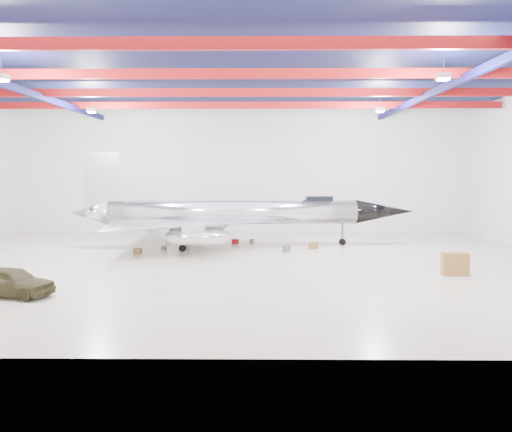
{
  "coord_description": "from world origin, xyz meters",
  "views": [
    {
      "loc": [
        1.81,
        -28.97,
        5.37
      ],
      "look_at": [
        1.48,
        2.0,
        2.67
      ],
      "focal_mm": 35.0,
      "sensor_mm": 36.0,
      "label": 1
    }
  ],
  "objects": [
    {
      "name": "jeep",
      "position": [
        -9.08,
        -7.75,
        0.65
      ],
      "size": [
        4.06,
        2.4,
        1.3
      ],
      "primitive_type": "imported",
      "rotation": [
        0.0,
        0.0,
        1.33
      ],
      "color": "#37321B",
      "rests_on": "floor"
    },
    {
      "name": "toolbox_red",
      "position": [
        -0.14,
        8.39,
        0.18
      ],
      "size": [
        0.56,
        0.48,
        0.35
      ],
      "primitive_type": "cube",
      "rotation": [
        0.0,
        0.0,
        -0.16
      ],
      "color": "maroon",
      "rests_on": "floor"
    },
    {
      "name": "crate_small",
      "position": [
        -5.04,
        5.62,
        0.12
      ],
      "size": [
        0.38,
        0.32,
        0.24
      ],
      "primitive_type": "cube",
      "rotation": [
        0.0,
        0.0,
        -0.13
      ],
      "color": "#59595B",
      "rests_on": "floor"
    },
    {
      "name": "ceiling",
      "position": [
        0.0,
        0.0,
        11.0
      ],
      "size": [
        40.0,
        40.0,
        0.0
      ],
      "primitive_type": "plane",
      "rotation": [
        3.14,
        0.0,
        0.0
      ],
      "color": "#0A0F38",
      "rests_on": "wall_back"
    },
    {
      "name": "desk",
      "position": [
        11.95,
        -3.13,
        0.6
      ],
      "size": [
        1.33,
        0.72,
        1.19
      ],
      "primitive_type": "cube",
      "rotation": [
        0.0,
        0.0,
        -0.06
      ],
      "color": "brown",
      "rests_on": "floor"
    },
    {
      "name": "jet_aircraft",
      "position": [
        -0.23,
        7.03,
        2.23
      ],
      "size": [
        25.0,
        15.34,
        6.81
      ],
      "rotation": [
        0.0,
        0.0,
        0.08
      ],
      "color": "silver",
      "rests_on": "floor"
    },
    {
      "name": "ceiling_structure",
      "position": [
        0.0,
        0.0,
        10.32
      ],
      "size": [
        39.5,
        29.5,
        1.08
      ],
      "color": "maroon",
      "rests_on": "ceiling"
    },
    {
      "name": "spares_box",
      "position": [
        1.1,
        8.81,
        0.16
      ],
      "size": [
        0.44,
        0.44,
        0.31
      ],
      "primitive_type": "cylinder",
      "rotation": [
        0.0,
        0.0,
        -0.33
      ],
      "color": "#59595B",
      "rests_on": "floor"
    },
    {
      "name": "crate_ply",
      "position": [
        -6.43,
        3.81,
        0.17
      ],
      "size": [
        0.56,
        0.49,
        0.34
      ],
      "primitive_type": "cube",
      "rotation": [
        0.0,
        0.0,
        -0.23
      ],
      "color": "olive",
      "rests_on": "floor"
    },
    {
      "name": "engine_drum",
      "position": [
        3.53,
        4.43,
        0.24
      ],
      "size": [
        0.66,
        0.66,
        0.49
      ],
      "primitive_type": "cylinder",
      "rotation": [
        0.0,
        0.0,
        0.26
      ],
      "color": "#59595B",
      "rests_on": "floor"
    },
    {
      "name": "wall_back",
      "position": [
        0.0,
        15.0,
        5.5
      ],
      "size": [
        40.0,
        0.0,
        40.0
      ],
      "primitive_type": "plane",
      "rotation": [
        1.57,
        0.0,
        0.0
      ],
      "color": "silver",
      "rests_on": "floor"
    },
    {
      "name": "floor",
      "position": [
        0.0,
        0.0,
        0.0
      ],
      "size": [
        40.0,
        40.0,
        0.0
      ],
      "primitive_type": "plane",
      "color": "#BFB398",
      "rests_on": "ground"
    },
    {
      "name": "parts_bin",
      "position": [
        5.51,
        6.02,
        0.23
      ],
      "size": [
        0.68,
        0.55,
        0.47
      ],
      "primitive_type": "cube",
      "rotation": [
        0.0,
        0.0,
        -0.03
      ],
      "color": "olive",
      "rests_on": "floor"
    }
  ]
}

